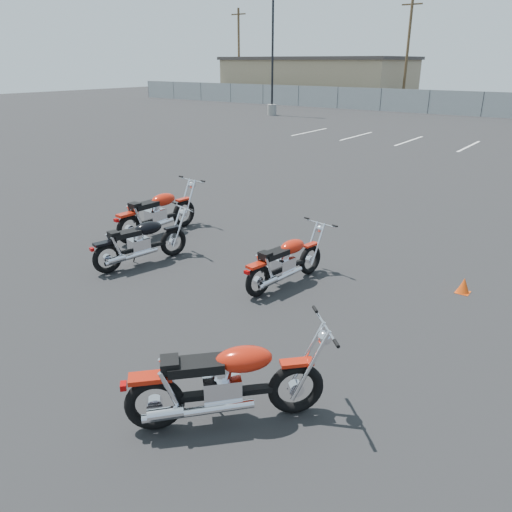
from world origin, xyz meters
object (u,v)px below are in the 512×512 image
Objects in this scene: motorcycle_second_black at (141,242)px; motorcycle_third_red at (286,261)px; motorcycle_rear_red at (226,382)px; motorcycle_front_red at (157,213)px.

motorcycle_third_red is at bearing 16.69° from motorcycle_second_black.
motorcycle_rear_red is (4.44, -2.71, 0.05)m from motorcycle_second_black.
motorcycle_front_red is 1.17× the size of motorcycle_third_red.
motorcycle_front_red is 1.87m from motorcycle_second_black.
motorcycle_second_black is 3.06m from motorcycle_third_red.
motorcycle_third_red is at bearing 112.89° from motorcycle_rear_red.
motorcycle_second_black is at bearing -163.31° from motorcycle_third_red.
motorcycle_rear_red is at bearing -37.25° from motorcycle_front_red.
motorcycle_third_red is at bearing -8.88° from motorcycle_front_red.
motorcycle_second_black is 1.07× the size of motorcycle_rear_red.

